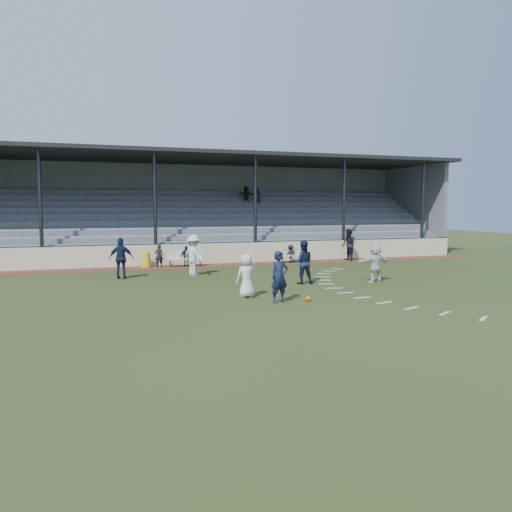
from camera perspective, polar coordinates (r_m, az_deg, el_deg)
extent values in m
plane|color=#2D3917|center=(18.60, 2.44, -4.70)|extent=(90.00, 90.00, 0.00)
cube|color=#562C22|center=(28.55, -5.07, -1.10)|extent=(34.00, 2.00, 0.02)
cube|color=beige|center=(29.51, -5.55, 0.26)|extent=(34.00, 0.18, 1.20)
cube|color=beige|center=(28.05, -8.09, -0.35)|extent=(2.00, 0.41, 0.06)
cube|color=beige|center=(28.24, -8.18, 0.20)|extent=(2.00, 0.07, 0.54)
cylinder|color=#282A2F|center=(27.94, -9.80, -0.87)|extent=(0.06, 0.06, 0.40)
cylinder|color=#282A2F|center=(28.24, -6.39, -0.76)|extent=(0.06, 0.06, 0.40)
cube|color=beige|center=(29.98, 4.51, 0.07)|extent=(2.03, 0.63, 0.06)
cube|color=beige|center=(30.16, 4.35, 0.58)|extent=(1.99, 0.29, 0.54)
cylinder|color=#282A2F|center=(29.59, 3.08, -0.44)|extent=(0.06, 0.06, 0.40)
cylinder|color=#282A2F|center=(30.43, 5.90, -0.30)|extent=(0.06, 0.06, 0.40)
cylinder|color=yellow|center=(28.24, -12.47, -0.44)|extent=(0.50, 0.50, 0.80)
sphere|color=#E05E0D|center=(17.82, 6.02, -4.85)|extent=(0.20, 0.20, 0.20)
imported|color=silver|center=(18.36, -1.09, -2.30)|extent=(0.85, 0.62, 1.60)
imported|color=#121A32|center=(17.37, 2.69, -2.41)|extent=(0.72, 0.54, 1.81)
imported|color=#121A32|center=(21.74, 5.38, -0.72)|extent=(1.07, 0.92, 1.88)
imported|color=silver|center=(24.47, -7.14, 0.09)|extent=(1.25, 1.48, 1.99)
imported|color=#121A32|center=(24.00, -15.14, -0.26)|extent=(1.19, 0.66, 1.91)
imported|color=silver|center=(22.74, 13.47, -0.76)|extent=(1.66, 0.69, 1.74)
imported|color=black|center=(31.50, 10.54, 1.29)|extent=(0.79, 0.99, 1.99)
imported|color=black|center=(28.08, -11.03, 0.02)|extent=(0.46, 0.31, 1.26)
imported|color=black|center=(28.16, -7.96, -0.03)|extent=(0.70, 0.37, 1.15)
imported|color=black|center=(29.93, 3.98, 0.27)|extent=(0.75, 0.52, 1.07)
cube|color=slate|center=(30.04, -5.79, 0.35)|extent=(34.00, 0.80, 1.20)
cube|color=#83929E|center=(30.09, -5.84, 1.60)|extent=(33.00, 0.28, 0.10)
cube|color=slate|center=(30.80, -6.12, 0.85)|extent=(34.00, 0.80, 1.60)
cube|color=#83929E|center=(30.84, -6.17, 2.44)|extent=(33.00, 0.28, 0.10)
cube|color=slate|center=(31.57, -6.43, 1.33)|extent=(34.00, 0.80, 2.00)
cube|color=#83929E|center=(31.61, -6.49, 3.24)|extent=(33.00, 0.28, 0.10)
cube|color=slate|center=(32.34, -6.73, 1.78)|extent=(34.00, 0.80, 2.40)
cube|color=#83929E|center=(32.38, -6.79, 4.00)|extent=(33.00, 0.28, 0.10)
cube|color=slate|center=(33.11, -7.01, 2.21)|extent=(34.00, 0.80, 2.80)
cube|color=#83929E|center=(33.15, -7.08, 4.72)|extent=(33.00, 0.28, 0.10)
cube|color=slate|center=(33.88, -7.28, 2.62)|extent=(34.00, 0.80, 3.20)
cube|color=#83929E|center=(33.93, -7.35, 5.41)|extent=(33.00, 0.28, 0.10)
cube|color=slate|center=(34.65, -7.54, 3.01)|extent=(34.00, 0.80, 3.60)
cube|color=#83929E|center=(34.72, -7.61, 6.07)|extent=(33.00, 0.28, 0.10)
cube|color=slate|center=(35.43, -7.79, 3.39)|extent=(34.00, 0.80, 4.00)
cube|color=#83929E|center=(35.51, -7.87, 6.70)|extent=(33.00, 0.28, 0.10)
cube|color=slate|center=(36.21, -8.03, 3.75)|extent=(34.00, 0.80, 4.40)
cube|color=#83929E|center=(36.31, -8.11, 7.30)|extent=(33.00, 0.28, 0.10)
cube|color=slate|center=(36.78, -8.22, 5.33)|extent=(34.00, 0.40, 6.40)
cube|color=slate|center=(40.11, 17.31, 5.15)|extent=(0.30, 7.80, 6.40)
cube|color=black|center=(33.11, -7.08, 11.05)|extent=(34.60, 9.00, 0.22)
cylinder|color=#282A2F|center=(28.86, -23.42, 4.98)|extent=(0.20, 0.20, 6.50)
cylinder|color=#282A2F|center=(28.97, -11.47, 5.33)|extent=(0.20, 0.20, 6.50)
cylinder|color=#282A2F|center=(30.29, -0.08, 5.44)|extent=(0.20, 0.20, 6.50)
cylinder|color=#282A2F|center=(32.67, 10.01, 5.37)|extent=(0.20, 0.20, 6.50)
cylinder|color=#282A2F|center=(35.91, 18.50, 5.18)|extent=(0.20, 0.20, 6.50)
cylinder|color=#282A2F|center=(29.46, -5.56, 1.52)|extent=(34.00, 0.05, 0.05)
imported|color=black|center=(35.92, 0.18, 6.91)|extent=(0.63, 0.50, 1.12)
imported|color=black|center=(35.66, -1.15, 7.01)|extent=(1.16, 0.41, 1.23)
cube|color=silver|center=(27.42, 9.20, -1.43)|extent=(0.54, 0.61, 0.01)
cube|color=silver|center=(26.35, 8.40, -1.70)|extent=(0.59, 0.56, 0.01)
cube|color=silver|center=(25.25, 7.84, -2.01)|extent=(0.64, 0.51, 0.01)
cube|color=silver|center=(24.13, 7.56, -2.36)|extent=(0.67, 0.44, 0.01)
cube|color=silver|center=(23.00, 7.60, -2.75)|extent=(0.70, 0.37, 0.01)
cube|color=silver|center=(21.88, 8.02, -3.18)|extent=(0.71, 0.29, 0.01)
cube|color=silver|center=(20.80, 8.87, -3.65)|extent=(0.71, 0.21, 0.01)
cube|color=silver|center=(19.78, 10.20, -4.15)|extent=(0.70, 0.12, 0.01)
cube|color=silver|center=(18.84, 12.05, -4.67)|extent=(0.71, 0.21, 0.01)
cube|color=silver|center=(18.01, 14.44, -5.19)|extent=(0.71, 0.29, 0.01)
cube|color=silver|center=(17.33, 17.37, -5.69)|extent=(0.70, 0.37, 0.01)
cube|color=silver|center=(16.81, 20.78, -6.14)|extent=(0.67, 0.44, 0.01)
cube|color=silver|center=(16.50, 24.55, -6.50)|extent=(0.64, 0.51, 0.01)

